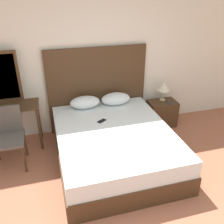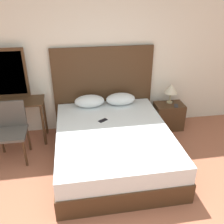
% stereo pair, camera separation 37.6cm
% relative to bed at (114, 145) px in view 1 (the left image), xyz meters
% --- Properties ---
extents(wall_back, '(10.00, 0.06, 2.70)m').
position_rel_bed_xyz_m(wall_back, '(-0.14, 1.17, 1.07)').
color(wall_back, silver).
rests_on(wall_back, ground_plane).
extents(bed, '(1.74, 2.13, 0.56)m').
position_rel_bed_xyz_m(bed, '(0.00, 0.00, 0.00)').
color(bed, '#422B19').
rests_on(bed, ground_plane).
extents(headboard, '(1.82, 0.05, 1.57)m').
position_rel_bed_xyz_m(headboard, '(0.00, 1.09, 0.51)').
color(headboard, '#422B19').
rests_on(headboard, ground_plane).
extents(pillow_left, '(0.53, 0.31, 0.22)m').
position_rel_bed_xyz_m(pillow_left, '(-0.28, 0.86, 0.39)').
color(pillow_left, silver).
rests_on(pillow_left, bed).
extents(pillow_right, '(0.53, 0.31, 0.22)m').
position_rel_bed_xyz_m(pillow_right, '(0.28, 0.86, 0.39)').
color(pillow_right, silver).
rests_on(pillow_right, bed).
extents(phone_on_bed, '(0.16, 0.14, 0.01)m').
position_rel_bed_xyz_m(phone_on_bed, '(-0.12, 0.31, 0.29)').
color(phone_on_bed, black).
rests_on(phone_on_bed, bed).
extents(nightstand, '(0.54, 0.36, 0.51)m').
position_rel_bed_xyz_m(nightstand, '(1.22, 0.82, -0.02)').
color(nightstand, '#422B19').
rests_on(nightstand, ground_plane).
extents(table_lamp, '(0.26, 0.26, 0.37)m').
position_rel_bed_xyz_m(table_lamp, '(1.25, 0.89, 0.51)').
color(table_lamp, tan).
rests_on(table_lamp, nightstand).
extents(phone_on_nightstand, '(0.12, 0.17, 0.01)m').
position_rel_bed_xyz_m(phone_on_nightstand, '(1.31, 0.73, 0.24)').
color(phone_on_nightstand, '#232328').
rests_on(phone_on_nightstand, nightstand).
extents(vanity_desk, '(1.05, 0.46, 0.79)m').
position_rel_bed_xyz_m(vanity_desk, '(-1.59, 0.80, 0.37)').
color(vanity_desk, '#422B19').
rests_on(vanity_desk, ground_plane).
extents(vanity_mirror, '(0.58, 0.03, 0.84)m').
position_rel_bed_xyz_m(vanity_mirror, '(-1.59, 1.01, 0.93)').
color(vanity_mirror, '#422B19').
rests_on(vanity_mirror, vanity_desk).
extents(chair, '(0.49, 0.48, 0.93)m').
position_rel_bed_xyz_m(chair, '(-1.57, 0.37, 0.26)').
color(chair, '#4C4742').
rests_on(chair, ground_plane).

